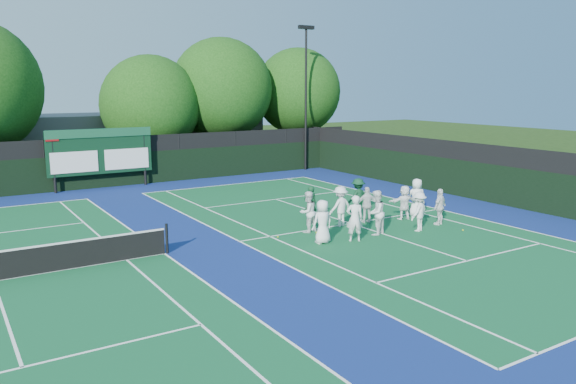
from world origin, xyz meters
TOP-DOWN VIEW (x-y plane):
  - ground at (0.00, 0.00)m, footprint 120.00×120.00m
  - court_apron at (-6.00, 1.00)m, footprint 34.00×32.00m
  - near_court at (0.00, 1.00)m, footprint 11.05×23.85m
  - back_fence at (-6.00, 16.00)m, footprint 34.00×0.08m
  - divider_fence_right at (9.00, 1.00)m, footprint 0.08×32.00m
  - scoreboard at (-7.01, 15.59)m, footprint 6.00×0.21m
  - clubhouse at (-2.00, 24.00)m, footprint 18.00×6.00m
  - light_pole_right at (7.50, 15.70)m, footprint 1.20×0.30m
  - tree_c at (-2.42, 19.58)m, footprint 6.66×6.66m
  - tree_d at (2.89, 19.58)m, footprint 7.28×7.28m
  - tree_e at (9.45, 19.58)m, footprint 6.70×6.70m
  - tennis_ball_0 at (-3.92, 0.71)m, footprint 0.07×0.07m
  - tennis_ball_1 at (2.54, 2.22)m, footprint 0.07×0.07m
  - tennis_ball_2 at (3.16, -2.49)m, footprint 0.07×0.07m
  - tennis_ball_3 at (-2.22, 0.45)m, footprint 0.07×0.07m
  - tennis_ball_4 at (0.10, 3.36)m, footprint 0.07×0.07m
  - tennis_ball_5 at (3.58, 0.23)m, footprint 0.07×0.07m
  - player_front_0 at (-2.90, -0.89)m, footprint 0.84×0.56m
  - player_front_1 at (-1.67, -1.32)m, footprint 0.79×0.67m
  - player_front_2 at (-0.30, -0.98)m, footprint 1.09×0.99m
  - player_front_3 at (1.58, -1.49)m, footprint 1.21×0.93m
  - player_front_4 at (3.14, -1.20)m, footprint 1.01×0.64m
  - player_back_0 at (-2.43, 0.80)m, footprint 0.94×0.80m
  - player_back_1 at (-0.67, 0.91)m, footprint 1.17×0.72m
  - player_back_2 at (0.72, 0.78)m, footprint 1.02×0.73m
  - player_back_3 at (2.57, 0.39)m, footprint 1.51×0.77m
  - player_back_4 at (3.47, 0.54)m, footprint 1.02×0.87m
  - coach_left at (-1.38, 2.14)m, footprint 0.66×0.49m
  - coach_right at (1.27, 2.09)m, footprint 1.15×0.68m

SIDE VIEW (x-z plane):
  - ground at x=0.00m, z-range 0.00..0.00m
  - court_apron at x=-6.00m, z-range 0.00..0.01m
  - near_court at x=0.00m, z-range 0.01..0.01m
  - tennis_ball_0 at x=-3.92m, z-range 0.00..0.07m
  - tennis_ball_1 at x=2.54m, z-range 0.00..0.07m
  - tennis_ball_2 at x=3.16m, z-range 0.00..0.07m
  - tennis_ball_3 at x=-2.22m, z-range 0.00..0.07m
  - tennis_ball_4 at x=0.10m, z-range 0.00..0.07m
  - tennis_ball_5 at x=3.58m, z-range 0.00..0.07m
  - player_back_3 at x=2.57m, z-range 0.00..1.56m
  - player_front_4 at x=3.14m, z-range 0.00..1.60m
  - player_back_2 at x=0.72m, z-range 0.00..1.61m
  - coach_left at x=-1.38m, z-range 0.00..1.64m
  - player_front_3 at x=1.58m, z-range 0.00..1.66m
  - player_front_0 at x=-2.90m, z-range 0.00..1.70m
  - player_back_0 at x=-2.43m, z-range 0.00..1.72m
  - player_back_1 at x=-0.67m, z-range 0.00..1.74m
  - coach_right at x=1.27m, z-range 0.00..1.76m
  - player_back_4 at x=3.47m, z-range 0.00..1.77m
  - player_front_1 at x=-1.67m, z-range 0.00..1.82m
  - player_front_2 at x=-0.30m, z-range 0.00..1.82m
  - back_fence at x=-6.00m, z-range -0.14..2.86m
  - divider_fence_right at x=9.00m, z-range -0.14..2.86m
  - clubhouse at x=-2.00m, z-range 0.00..4.00m
  - scoreboard at x=-7.01m, z-range 0.42..3.97m
  - tree_c at x=-2.42m, z-range 0.53..8.60m
  - tree_e at x=9.45m, z-range 0.95..9.89m
  - tree_d at x=2.89m, z-range 0.88..10.31m
  - light_pole_right at x=7.50m, z-range 1.24..11.36m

